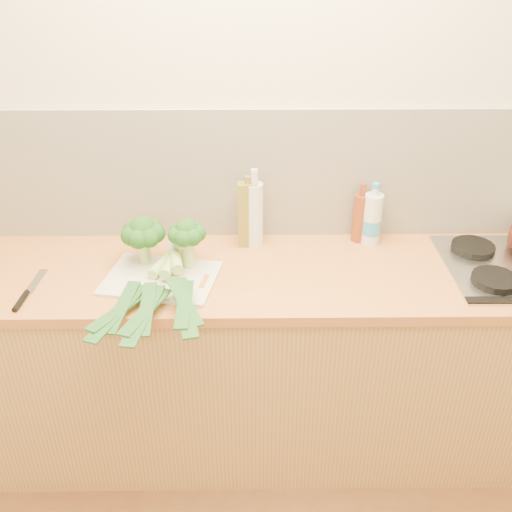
# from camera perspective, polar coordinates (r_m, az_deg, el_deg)

# --- Properties ---
(room_shell) EXTENTS (3.50, 3.50, 3.50)m
(room_shell) POSITION_cam_1_polar(r_m,az_deg,el_deg) (2.33, 0.01, 8.08)
(room_shell) COLOR beige
(room_shell) RESTS_ON ground
(counter) EXTENTS (3.20, 0.62, 0.90)m
(counter) POSITION_cam_1_polar(r_m,az_deg,el_deg) (2.46, 0.08, -10.33)
(counter) COLOR tan
(counter) RESTS_ON ground
(chopping_board) EXTENTS (0.45, 0.37, 0.01)m
(chopping_board) POSITION_cam_1_polar(r_m,az_deg,el_deg) (2.16, -9.46, -2.20)
(chopping_board) COLOR beige
(chopping_board) RESTS_ON counter
(broccoli_left) EXTENTS (0.17, 0.17, 0.20)m
(broccoli_left) POSITION_cam_1_polar(r_m,az_deg,el_deg) (2.19, -11.24, 2.28)
(broccoli_left) COLOR #A7C875
(broccoli_left) RESTS_ON chopping_board
(broccoli_right) EXTENTS (0.14, 0.14, 0.20)m
(broccoli_right) POSITION_cam_1_polar(r_m,az_deg,el_deg) (2.14, -6.94, 2.16)
(broccoli_right) COLOR #A7C875
(broccoli_right) RESTS_ON chopping_board
(leek_front) EXTENTS (0.27, 0.66, 0.04)m
(leek_front) POSITION_cam_1_polar(r_m,az_deg,el_deg) (2.13, -10.32, -1.81)
(leek_front) COLOR white
(leek_front) RESTS_ON chopping_board
(leek_mid) EXTENTS (0.16, 0.67, 0.04)m
(leek_mid) POSITION_cam_1_polar(r_m,az_deg,el_deg) (2.08, -9.18, -1.96)
(leek_mid) COLOR white
(leek_mid) RESTS_ON chopping_board
(leek_back) EXTENTS (0.18, 0.62, 0.04)m
(leek_back) POSITION_cam_1_polar(r_m,az_deg,el_deg) (2.05, -7.77, -1.72)
(leek_back) COLOR white
(leek_back) RESTS_ON chopping_board
(chefs_knife) EXTENTS (0.04, 0.28, 0.02)m
(chefs_knife) POSITION_cam_1_polar(r_m,az_deg,el_deg) (2.19, -22.11, -3.71)
(chefs_knife) COLOR silver
(chefs_knife) RESTS_ON counter
(oil_tin) EXTENTS (0.08, 0.05, 0.30)m
(oil_tin) POSITION_cam_1_polar(r_m,az_deg,el_deg) (2.29, -0.82, 4.19)
(oil_tin) COLOR olive
(oil_tin) RESTS_ON counter
(glass_bottle) EXTENTS (0.07, 0.07, 0.33)m
(glass_bottle) POSITION_cam_1_polar(r_m,az_deg,el_deg) (2.30, -0.16, 4.24)
(glass_bottle) COLOR silver
(glass_bottle) RESTS_ON counter
(amber_bottle) EXTENTS (0.06, 0.06, 0.26)m
(amber_bottle) POSITION_cam_1_polar(r_m,az_deg,el_deg) (2.38, 10.40, 3.87)
(amber_bottle) COLOR brown
(amber_bottle) RESTS_ON counter
(water_bottle) EXTENTS (0.08, 0.08, 0.25)m
(water_bottle) POSITION_cam_1_polar(r_m,az_deg,el_deg) (2.38, 11.51, 3.51)
(water_bottle) COLOR silver
(water_bottle) RESTS_ON counter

